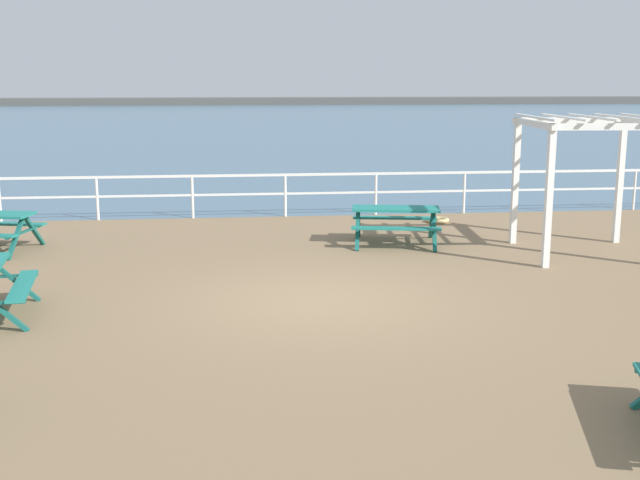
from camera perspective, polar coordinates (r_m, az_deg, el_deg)
ground_plane at (r=12.46m, az=-0.07°, el=-4.80°), size 30.00×24.00×0.20m
sea_band at (r=64.74m, az=-5.24°, el=8.47°), size 142.00×90.00×0.01m
distant_shoreline at (r=107.70m, az=-5.73°, el=9.66°), size 142.00×6.00×1.80m
seaward_railing at (r=19.86m, az=-2.52°, el=3.87°), size 23.07×0.07×1.08m
picnic_table_near_right at (r=16.58m, az=5.45°, el=1.69°), size 2.04×1.81×0.80m
lattice_pergola at (r=16.23m, az=18.78°, el=5.95°), size 2.61×2.73×2.70m
rope_coil at (r=19.32m, az=8.46°, el=1.42°), size 0.55×0.55×0.11m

